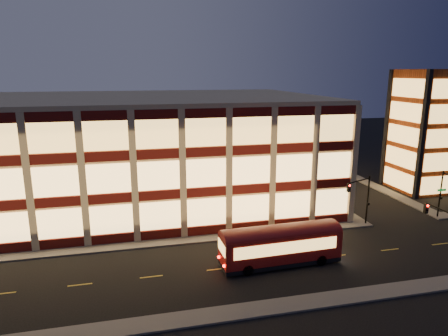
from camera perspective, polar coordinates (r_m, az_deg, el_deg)
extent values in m
plane|color=black|center=(42.59, -8.06, -11.03)|extent=(200.00, 200.00, 0.00)
cube|color=#514F4C|center=(43.36, -12.21, -10.64)|extent=(54.00, 2.00, 0.15)
cube|color=#514F4C|center=(63.91, 11.41, -2.64)|extent=(2.00, 30.00, 0.15)
cube|color=#514F4C|center=(69.14, 19.74, -1.95)|extent=(2.00, 30.00, 0.15)
cube|color=#514F4C|center=(31.24, -5.66, -20.72)|extent=(100.00, 2.00, 0.15)
cube|color=tan|center=(56.65, -12.95, 2.41)|extent=(50.00, 30.00, 14.00)
cube|color=tan|center=(55.74, -13.35, 9.74)|extent=(50.40, 30.40, 0.50)
cube|color=#470C0A|center=(43.94, -12.27, -9.50)|extent=(50.10, 0.25, 1.00)
cube|color=#FFC36B|center=(43.19, -12.42, -6.92)|extent=(49.00, 0.20, 3.00)
cube|color=#470C0A|center=(63.40, 10.71, -2.20)|extent=(0.25, 30.10, 1.00)
cube|color=#FFC36B|center=(62.86, 10.77, -0.36)|extent=(0.20, 29.00, 3.00)
cube|color=#470C0A|center=(42.43, -12.57, -4.02)|extent=(50.10, 0.25, 1.00)
cube|color=#FFC36B|center=(41.88, -12.72, -1.27)|extent=(49.00, 0.20, 3.00)
cube|color=#470C0A|center=(62.37, 10.88, 1.70)|extent=(0.25, 30.10, 1.00)
cube|color=#FFC36B|center=(61.97, 10.95, 3.60)|extent=(0.20, 29.00, 3.00)
cube|color=#470C0A|center=(41.34, -12.89, 1.81)|extent=(50.10, 0.25, 1.00)
cube|color=#FFC36B|center=(41.00, -13.04, 4.69)|extent=(49.00, 0.20, 3.00)
cube|color=#470C0A|center=(61.63, 11.06, 5.70)|extent=(0.25, 30.10, 1.00)
cube|color=#FFC36B|center=(61.37, 11.14, 7.64)|extent=(0.20, 29.00, 3.00)
cube|color=#8C3814|center=(67.04, 26.98, 4.71)|extent=(8.00, 8.00, 18.00)
cube|color=black|center=(61.46, 26.49, 4.08)|extent=(0.60, 0.60, 18.00)
cube|color=black|center=(67.73, 22.22, 5.26)|extent=(0.60, 0.60, 18.00)
cube|color=black|center=(72.64, 27.40, 5.24)|extent=(0.60, 0.60, 18.00)
cube|color=#ECAE52|center=(65.38, 28.58, -2.13)|extent=(6.60, 0.16, 2.60)
cube|color=#ECAE52|center=(65.85, 23.59, -1.49)|extent=(0.16, 6.60, 2.60)
cube|color=#ECAE52|center=(64.64, 28.92, 0.78)|extent=(6.60, 0.16, 2.60)
cube|color=#ECAE52|center=(65.12, 23.87, 1.40)|extent=(0.16, 6.60, 2.60)
cube|color=#ECAE52|center=(64.07, 29.26, 3.74)|extent=(6.60, 0.16, 2.60)
cube|color=#ECAE52|center=(64.55, 24.16, 4.35)|extent=(0.16, 6.60, 2.60)
cube|color=#ECAE52|center=(64.16, 24.46, 7.34)|extent=(0.16, 6.60, 2.60)
cube|color=#ECAE52|center=(63.95, 24.76, 10.36)|extent=(0.16, 6.60, 2.60)
cylinder|color=black|center=(49.77, 19.82, -4.36)|extent=(0.18, 0.18, 6.00)
cylinder|color=black|center=(47.50, 18.79, -1.72)|extent=(3.56, 1.63, 0.14)
cube|color=black|center=(46.12, 17.38, -2.71)|extent=(0.32, 0.32, 0.95)
sphere|color=#FF0C05|center=(45.89, 17.52, -2.41)|extent=(0.20, 0.20, 0.20)
cube|color=black|center=(49.73, 19.91, -4.87)|extent=(0.25, 0.18, 0.28)
cylinder|color=black|center=(55.75, 28.50, -3.33)|extent=(0.18, 0.18, 6.00)
cube|color=black|center=(55.72, 28.59, -3.78)|extent=(0.25, 0.18, 0.28)
cube|color=#0C7226|center=(55.49, 28.67, -2.78)|extent=(1.20, 0.06, 0.28)
cylinder|color=black|center=(40.51, 28.78, -5.31)|extent=(0.14, 4.00, 0.14)
cube|color=black|center=(42.07, 26.90, -5.15)|extent=(0.32, 0.32, 0.95)
sphere|color=#FF0C05|center=(41.86, 27.10, -4.83)|extent=(0.20, 0.20, 0.20)
cube|color=#790806|center=(38.24, 8.05, -10.84)|extent=(11.41, 3.26, 2.60)
cube|color=black|center=(38.89, 7.97, -12.89)|extent=(11.41, 3.26, 0.40)
cylinder|color=black|center=(36.62, 3.40, -14.35)|extent=(1.03, 0.38, 1.02)
cylinder|color=black|center=(38.72, 2.19, -12.70)|extent=(1.03, 0.38, 1.02)
cylinder|color=black|center=(39.34, 13.68, -12.66)|extent=(1.03, 0.38, 1.02)
cylinder|color=black|center=(41.30, 11.99, -11.25)|extent=(1.03, 0.38, 1.02)
cube|color=#ECAE52|center=(36.91, 8.97, -11.23)|extent=(9.94, 0.44, 1.13)
cube|color=#ECAE52|center=(39.31, 7.22, -9.57)|extent=(9.94, 0.44, 1.13)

